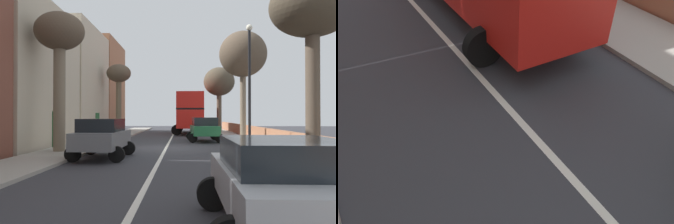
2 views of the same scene
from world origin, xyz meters
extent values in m
plane|color=#333338|center=(0.00, 0.00, 0.00)|extent=(84.00, 84.00, 0.00)
cube|color=silver|center=(0.00, 0.00, 0.00)|extent=(0.16, 54.00, 0.01)
cube|color=#9E998E|center=(-4.90, 0.00, 0.06)|extent=(2.60, 60.00, 0.12)
cube|color=#9E998E|center=(4.90, 0.00, 0.06)|extent=(2.60, 60.00, 0.12)
cube|color=beige|center=(-8.50, 0.00, 4.21)|extent=(4.00, 9.22, 8.41)
cube|color=#194C23|center=(-6.47, 0.00, 1.05)|extent=(0.08, 1.10, 2.10)
cube|color=beige|center=(-8.50, 9.60, 4.72)|extent=(4.00, 9.22, 9.43)
cube|color=#194C23|center=(-6.47, 9.60, 1.05)|extent=(0.08, 1.10, 2.10)
cube|color=#9E6647|center=(-8.50, 19.20, 5.15)|extent=(4.00, 9.22, 10.30)
cube|color=black|center=(-6.47, 19.20, 1.05)|extent=(0.08, 1.10, 2.10)
cube|color=#9E6647|center=(6.45, 0.00, 0.52)|extent=(0.36, 54.00, 1.03)
cube|color=red|center=(1.70, 15.73, 1.55)|extent=(2.70, 10.09, 1.70)
cube|color=black|center=(1.70, 15.73, 2.48)|extent=(2.72, 9.99, 0.16)
cube|color=red|center=(1.70, 15.73, 3.31)|extent=(2.70, 10.09, 1.50)
cube|color=black|center=(1.80, 20.73, 1.64)|extent=(2.20, 0.10, 1.19)
cylinder|color=black|center=(0.49, 19.17, 0.50)|extent=(1.01, 0.32, 1.00)
cylinder|color=black|center=(3.05, 19.12, 0.50)|extent=(1.01, 0.32, 1.00)
cylinder|color=black|center=(0.35, 12.34, 0.50)|extent=(1.01, 0.32, 1.00)
cylinder|color=black|center=(2.91, 12.29, 0.50)|extent=(1.01, 0.32, 1.00)
cube|color=#1E6038|center=(2.50, 4.97, 0.81)|extent=(1.96, 4.22, 0.66)
cube|color=black|center=(2.51, 4.76, 1.43)|extent=(1.74, 2.35, 0.59)
cylinder|color=black|center=(1.53, 6.22, 0.32)|extent=(0.65, 0.25, 0.64)
cylinder|color=black|center=(3.37, 6.29, 0.32)|extent=(0.65, 0.25, 0.64)
cylinder|color=black|center=(1.63, 3.64, 0.32)|extent=(0.65, 0.25, 0.64)
cylinder|color=black|center=(3.47, 3.72, 0.32)|extent=(0.65, 0.25, 0.64)
cube|color=#B7BABF|center=(2.50, -14.24, 0.76)|extent=(1.84, 4.16, 0.56)
cube|color=black|center=(2.50, -14.45, 1.27)|extent=(1.69, 2.29, 0.45)
cylinder|color=black|center=(1.56, -12.95, 0.32)|extent=(0.64, 0.22, 0.64)
cylinder|color=black|center=(3.44, -12.95, 0.32)|extent=(0.64, 0.22, 0.64)
cube|color=slate|center=(-2.50, -5.01, 0.83)|extent=(1.79, 4.23, 0.69)
cube|color=black|center=(-2.50, -5.22, 1.44)|extent=(1.62, 2.34, 0.54)
cylinder|color=black|center=(-3.36, -3.69, 0.32)|extent=(0.64, 0.23, 0.64)
cylinder|color=black|center=(-1.60, -3.72, 0.32)|extent=(0.64, 0.23, 0.64)
cylinder|color=black|center=(-3.40, -6.30, 0.32)|extent=(0.64, 0.23, 0.64)
cylinder|color=black|center=(-1.64, -6.33, 0.32)|extent=(0.64, 0.23, 0.64)
cylinder|color=brown|center=(-4.92, 11.23, 2.71)|extent=(0.49, 0.49, 5.18)
ellipsoid|color=brown|center=(-4.92, 11.23, 5.75)|extent=(2.24, 2.24, 1.64)
cylinder|color=brown|center=(5.06, -8.73, 2.45)|extent=(0.44, 0.44, 4.66)
ellipsoid|color=#4C4233|center=(5.06, -8.73, 5.32)|extent=(2.67, 2.67, 1.94)
cylinder|color=#7A6B56|center=(4.86, 2.60, 2.68)|extent=(0.38, 0.38, 5.13)
ellipsoid|color=brown|center=(4.86, 2.60, 5.86)|extent=(3.06, 3.06, 2.98)
cylinder|color=#7A6B56|center=(-5.08, -3.26, 2.82)|extent=(0.58, 0.58, 5.40)
ellipsoid|color=brown|center=(-5.08, -3.26, 6.00)|extent=(2.43, 2.43, 1.85)
cylinder|color=brown|center=(4.85, 17.07, 2.50)|extent=(0.52, 0.52, 4.75)
ellipsoid|color=#4C4233|center=(4.85, 17.07, 5.54)|extent=(3.31, 3.31, 3.07)
cylinder|color=black|center=(4.30, -2.47, 3.12)|extent=(0.14, 0.14, 6.00)
sphere|color=silver|center=(4.30, -2.47, 6.27)|extent=(0.32, 0.32, 0.32)
camera|label=1|loc=(0.98, -19.61, 1.84)|focal=36.33mm
camera|label=2|loc=(-2.74, 5.93, 4.58)|focal=34.74mm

